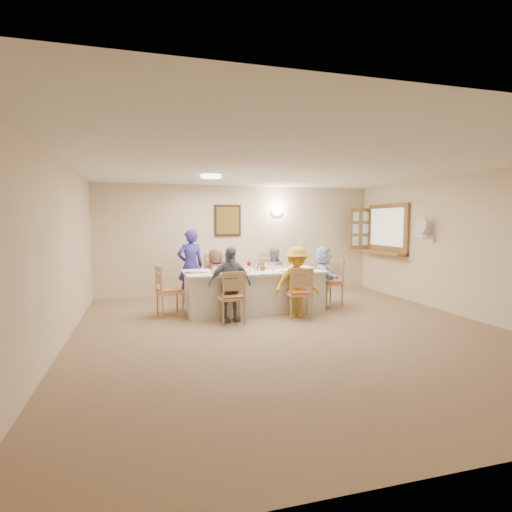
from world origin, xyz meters
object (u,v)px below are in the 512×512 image
object	(u,v)px
dining_table	(254,290)
diner_back_left	(216,277)
chair_right_end	(329,282)
diner_right_end	(323,276)
chair_back_right	(271,277)
diner_back_right	(273,274)
serving_hatch	(388,229)
diner_front_left	(230,284)
condiment_ketchup	(249,265)
chair_front_right	(299,292)
desk_fan	(423,228)
caregiver	(191,266)
chair_back_left	(215,279)
diner_front_right	(297,282)
chair_left_end	(170,290)
chair_front_left	(232,296)

from	to	relation	value
dining_table	diner_back_left	size ratio (longest dim) A/B	2.26
chair_right_end	diner_right_end	bearing A→B (deg)	-101.30
chair_back_right	diner_right_end	xyz separation A→B (m)	(0.82, -0.80, 0.09)
diner_back_right	chair_right_end	bearing A→B (deg)	149.50
chair_right_end	diner_back_right	size ratio (longest dim) A/B	0.82
serving_hatch	diner_front_left	bearing A→B (deg)	-159.56
diner_back_right	condiment_ketchup	xyz separation A→B (m)	(-0.68, -0.64, 0.29)
chair_front_right	diner_back_right	xyz separation A→B (m)	(0.00, 1.48, 0.13)
diner_front_left	diner_right_end	bearing A→B (deg)	12.14
chair_back_right	chair_front_right	xyz separation A→B (m)	(0.00, -1.60, -0.06)
desk_fan	diner_back_left	world-z (taller)	desk_fan
diner_back_left	caregiver	size ratio (longest dim) A/B	0.76
diner_right_end	chair_right_end	bearing A→B (deg)	-79.13
diner_back_left	condiment_ketchup	size ratio (longest dim) A/B	5.38
chair_back_left	diner_right_end	xyz separation A→B (m)	(2.02, -0.80, 0.09)
diner_front_right	caregiver	bearing A→B (deg)	134.70
chair_left_end	caregiver	world-z (taller)	caregiver
diner_front_left	condiment_ketchup	size ratio (longest dim) A/B	5.94
diner_back_right	diner_front_left	xyz separation A→B (m)	(-1.20, -1.36, 0.06)
serving_hatch	caregiver	bearing A→B (deg)	175.65
diner_back_left	serving_hatch	bearing A→B (deg)	178.84
serving_hatch	chair_left_end	world-z (taller)	serving_hatch
desk_fan	diner_right_end	size ratio (longest dim) A/B	0.25
chair_back_left	caregiver	world-z (taller)	caregiver
diner_back_left	diner_front_left	bearing A→B (deg)	86.96
desk_fan	chair_back_right	bearing A→B (deg)	153.56
desk_fan	chair_back_left	size ratio (longest dim) A/B	0.29
chair_front_left	diner_back_left	distance (m)	1.49
chair_front_left	diner_front_left	distance (m)	0.23
diner_back_right	diner_front_left	world-z (taller)	diner_front_left
diner_back_right	serving_hatch	bearing A→B (deg)	-172.21
chair_left_end	diner_right_end	world-z (taller)	diner_right_end
diner_front_left	chair_left_end	bearing A→B (deg)	137.94
desk_fan	chair_right_end	distance (m)	2.12
chair_back_right	dining_table	bearing A→B (deg)	-120.04
chair_front_left	diner_back_left	xyz separation A→B (m)	(0.00, 1.48, 0.13)
diner_right_end	chair_left_end	bearing A→B (deg)	100.87
dining_table	chair_back_right	size ratio (longest dim) A/B	2.54
chair_back_left	diner_front_left	distance (m)	1.48
chair_front_right	diner_back_left	size ratio (longest dim) A/B	0.79
chair_front_left	caregiver	world-z (taller)	caregiver
chair_left_end	diner_front_left	xyz separation A→B (m)	(0.95, -0.68, 0.18)
chair_left_end	serving_hatch	bearing A→B (deg)	-92.57
chair_back_right	chair_right_end	xyz separation A→B (m)	(0.95, -0.80, -0.03)
caregiver	chair_front_left	bearing A→B (deg)	94.16
serving_hatch	diner_front_left	world-z (taller)	serving_hatch
dining_table	chair_front_right	xyz separation A→B (m)	(0.60, -0.80, 0.07)
desk_fan	chair_front_left	xyz separation A→B (m)	(-3.89, -0.26, -1.11)
caregiver	condiment_ketchup	distance (m)	1.48
desk_fan	chair_left_end	xyz separation A→B (m)	(-4.84, 0.54, -1.09)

